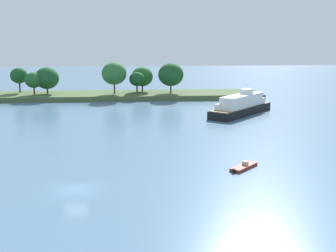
% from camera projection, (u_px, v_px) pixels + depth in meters
% --- Properties ---
extents(ground_plane, '(400.00, 400.00, 0.00)m').
position_uv_depth(ground_plane, '(75.00, 190.00, 51.43)').
color(ground_plane, slate).
extents(treeline_island, '(92.01, 14.09, 9.91)m').
position_uv_depth(treeline_island, '(100.00, 87.00, 123.93)').
color(treeline_island, '#4C6038').
rests_on(treeline_island, ground).
extents(white_riverboat, '(16.90, 18.23, 6.80)m').
position_uv_depth(white_riverboat, '(241.00, 106.00, 99.12)').
color(white_riverboat, black).
rests_on(white_riverboat, ground).
extents(fishing_skiff, '(4.40, 4.53, 0.92)m').
position_uv_depth(fishing_skiff, '(244.00, 167.00, 59.49)').
color(fishing_skiff, maroon).
rests_on(fishing_skiff, ground).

